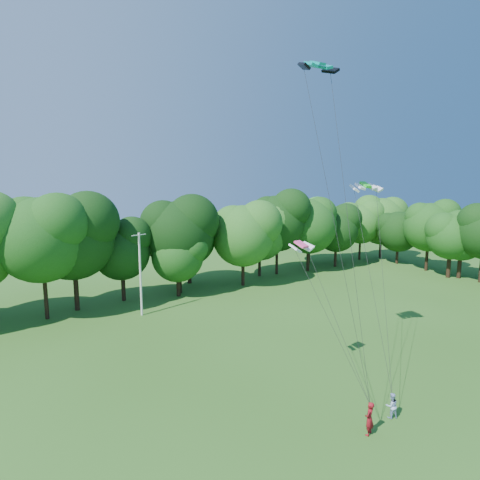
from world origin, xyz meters
TOP-DOWN VIEW (x-y plane):
  - utility_pole at (-2.97, 29.24)m, footprint 1.67×0.71m
  - kite_flyer_left at (1.36, 3.59)m, footprint 0.81×0.67m
  - kite_flyer_right at (3.73, 3.87)m, footprint 0.91×0.82m
  - kite_teal at (3.02, 10.12)m, footprint 2.71×1.50m
  - kite_green at (9.40, 11.07)m, footprint 2.63×1.78m
  - kite_pink at (1.79, 9.89)m, footprint 1.88×1.09m
  - tree_back_center at (3.88, 34.76)m, footprint 9.54×9.54m
  - tree_back_east at (30.78, 39.91)m, footprint 8.62×8.62m
  - tree_flank_east at (41.89, 19.56)m, footprint 6.79×6.79m

SIDE VIEW (x-z plane):
  - kite_flyer_right at x=3.73m, z-range 0.00..1.53m
  - kite_flyer_left at x=1.36m, z-range 0.00..1.90m
  - utility_pole at x=-2.97m, z-range 0.11..8.93m
  - tree_flank_east at x=41.89m, z-range 1.23..11.11m
  - tree_back_east at x=30.78m, z-range 1.56..14.09m
  - tree_back_center at x=3.88m, z-range 1.73..15.61m
  - kite_pink at x=1.79m, z-range 9.56..9.99m
  - kite_green at x=9.40m, z-range 13.43..13.96m
  - kite_teal at x=3.02m, z-range 21.09..21.66m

